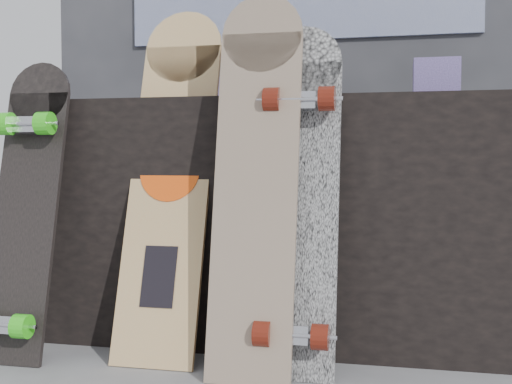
% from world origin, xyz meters
% --- Properties ---
extents(ground, '(60.00, 60.00, 0.00)m').
position_xyz_m(ground, '(0.00, 0.00, 0.00)').
color(ground, slate).
rests_on(ground, ground).
extents(vendor_table, '(1.60, 0.60, 0.80)m').
position_xyz_m(vendor_table, '(0.00, 0.50, 0.40)').
color(vendor_table, black).
rests_on(vendor_table, ground).
extents(booth, '(2.40, 0.22, 2.20)m').
position_xyz_m(booth, '(0.00, 1.35, 1.10)').
color(booth, '#313135').
rests_on(booth, ground).
extents(merch_box_purple, '(0.18, 0.12, 0.10)m').
position_xyz_m(merch_box_purple, '(-0.27, 0.59, 0.85)').
color(merch_box_purple, navy).
rests_on(merch_box_purple, vendor_table).
extents(merch_box_small, '(0.14, 0.14, 0.12)m').
position_xyz_m(merch_box_small, '(0.56, 0.43, 0.86)').
color(merch_box_small, navy).
rests_on(merch_box_small, vendor_table).
extents(merch_box_flat, '(0.22, 0.10, 0.06)m').
position_xyz_m(merch_box_flat, '(0.00, 0.64, 0.83)').
color(merch_box_flat, '#D1B78C').
rests_on(merch_box_flat, vendor_table).
extents(longboard_geisha, '(0.26, 0.37, 1.10)m').
position_xyz_m(longboard_geisha, '(-0.25, 0.22, 0.58)').
color(longboard_geisha, '#C3B683').
rests_on(longboard_geisha, ground).
extents(longboard_celtic, '(0.24, 0.24, 1.09)m').
position_xyz_m(longboard_celtic, '(0.05, 0.08, 0.58)').
color(longboard_celtic, beige).
rests_on(longboard_celtic, ground).
extents(longboard_cascadia, '(0.23, 0.28, 1.00)m').
position_xyz_m(longboard_cascadia, '(0.17, 0.11, 0.51)').
color(longboard_cascadia, silver).
rests_on(longboard_cascadia, ground).
extents(skateboard_dark, '(0.20, 0.30, 0.92)m').
position_xyz_m(skateboard_dark, '(-0.67, 0.07, 0.47)').
color(skateboard_dark, black).
rests_on(skateboard_dark, ground).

